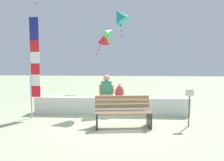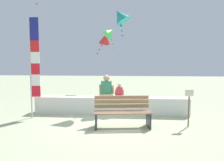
{
  "view_description": "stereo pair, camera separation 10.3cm",
  "coord_description": "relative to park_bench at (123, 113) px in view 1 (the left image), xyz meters",
  "views": [
    {
      "loc": [
        0.54,
        -6.38,
        1.93
      ],
      "look_at": [
        0.04,
        1.13,
        1.21
      ],
      "focal_mm": 33.84,
      "sensor_mm": 36.0,
      "label": 1
    },
    {
      "loc": [
        0.64,
        -6.37,
        1.93
      ],
      "look_at": [
        0.04,
        1.13,
        1.21
      ],
      "focal_mm": 33.84,
      "sensor_mm": 36.0,
      "label": 2
    }
  ],
  "objects": [
    {
      "name": "person_child",
      "position": [
        -0.15,
        1.43,
        0.4
      ],
      "size": [
        0.33,
        0.25,
        0.51
      ],
      "color": "tan",
      "rests_on": "seawall_ledge"
    },
    {
      "name": "park_bench",
      "position": [
        0.0,
        0.0,
        0.0
      ],
      "size": [
        1.69,
        0.79,
        0.88
      ],
      "color": "#A0734F",
      "rests_on": "ground"
    },
    {
      "name": "kite_red",
      "position": [
        -0.99,
        4.35,
        2.56
      ],
      "size": [
        0.81,
        0.87,
        1.08
      ],
      "color": "red"
    },
    {
      "name": "sign_post",
      "position": [
        1.92,
        0.15,
        0.24
      ],
      "size": [
        0.24,
        0.04,
        1.09
      ],
      "color": "brown",
      "rests_on": "ground"
    },
    {
      "name": "ground_plane",
      "position": [
        -0.46,
        0.34,
        -0.42
      ],
      "size": [
        40.0,
        40.0,
        0.0
      ],
      "primitive_type": "plane",
      "color": "#A9B18B"
    },
    {
      "name": "person_adult",
      "position": [
        -0.61,
        1.43,
        0.51
      ],
      "size": [
        0.53,
        0.39,
        0.81
      ],
      "color": "tan",
      "rests_on": "seawall_ledge"
    },
    {
      "name": "flag_banner",
      "position": [
        -2.97,
        0.72,
        1.46
      ],
      "size": [
        0.34,
        0.05,
        3.32
      ],
      "color": "#B7B7BC",
      "rests_on": "ground"
    },
    {
      "name": "kite_green",
      "position": [
        -0.68,
        3.51,
        2.76
      ],
      "size": [
        0.77,
        0.75,
        1.07
      ],
      "color": "green"
    },
    {
      "name": "kite_teal",
      "position": [
        -0.18,
        2.55,
        3.27
      ],
      "size": [
        0.94,
        0.83,
        1.15
      ],
      "color": "teal"
    },
    {
      "name": "seawall_ledge",
      "position": [
        -0.46,
        1.48,
        -0.11
      ],
      "size": [
        5.51,
        0.49,
        0.61
      ],
      "primitive_type": "cube",
      "color": "silver",
      "rests_on": "ground"
    }
  ]
}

